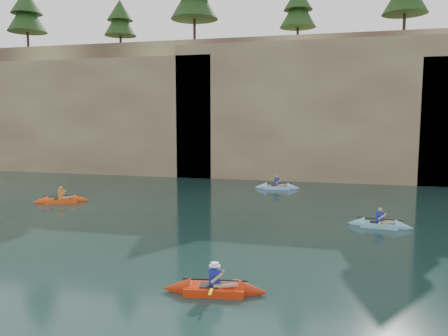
# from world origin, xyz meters

# --- Properties ---
(ground) EXTENTS (160.00, 160.00, 0.00)m
(ground) POSITION_xyz_m (0.00, 0.00, 0.00)
(ground) COLOR black
(ground) RESTS_ON ground
(cliff) EXTENTS (70.00, 16.00, 12.00)m
(cliff) POSITION_xyz_m (0.00, 30.00, 6.00)
(cliff) COLOR tan
(cliff) RESTS_ON ground
(cliff_slab_west) EXTENTS (26.00, 2.40, 10.56)m
(cliff_slab_west) POSITION_xyz_m (-20.00, 22.60, 5.28)
(cliff_slab_west) COLOR tan
(cliff_slab_west) RESTS_ON ground
(cliff_slab_center) EXTENTS (24.00, 2.40, 11.40)m
(cliff_slab_center) POSITION_xyz_m (2.00, 22.60, 5.70)
(cliff_slab_center) COLOR tan
(cliff_slab_center) RESTS_ON ground
(sea_cave_west) EXTENTS (4.50, 1.00, 4.00)m
(sea_cave_west) POSITION_xyz_m (-18.00, 21.95, 2.00)
(sea_cave_west) COLOR black
(sea_cave_west) RESTS_ON ground
(sea_cave_center) EXTENTS (3.50, 1.00, 3.20)m
(sea_cave_center) POSITION_xyz_m (-4.00, 21.95, 1.60)
(sea_cave_center) COLOR black
(sea_cave_center) RESTS_ON ground
(sea_cave_east) EXTENTS (5.00, 1.00, 4.50)m
(sea_cave_east) POSITION_xyz_m (10.00, 21.95, 2.25)
(sea_cave_east) COLOR black
(sea_cave_east) RESTS_ON ground
(main_kayaker) EXTENTS (3.18, 2.13, 1.16)m
(main_kayaker) POSITION_xyz_m (-0.43, -1.49, 0.15)
(main_kayaker) COLOR red
(main_kayaker) RESTS_ON ground
(kayaker_orange) EXTENTS (3.15, 2.20, 1.22)m
(kayaker_orange) POSITION_xyz_m (-12.98, 9.41, 0.15)
(kayaker_orange) COLOR #FF4E10
(kayaker_orange) RESTS_ON ground
(kayaker_ltblue_near) EXTENTS (3.00, 2.29, 1.16)m
(kayaker_ltblue_near) POSITION_xyz_m (5.03, 7.79, 0.14)
(kayaker_ltblue_near) COLOR #7EBFD3
(kayaker_ltblue_near) RESTS_ON ground
(kayaker_ltblue_mid) EXTENTS (3.26, 2.40, 1.22)m
(kayaker_ltblue_mid) POSITION_xyz_m (-0.97, 17.48, 0.15)
(kayaker_ltblue_mid) COLOR #94C4F8
(kayaker_ltblue_mid) RESTS_ON ground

